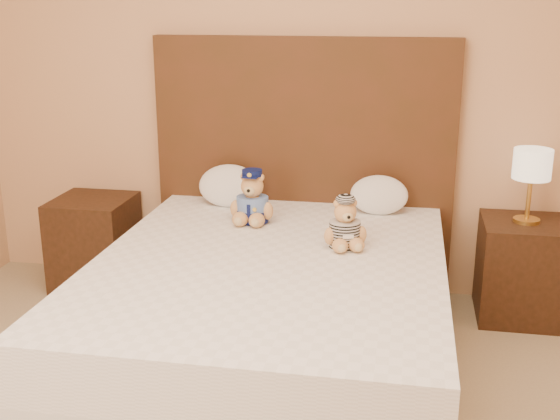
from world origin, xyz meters
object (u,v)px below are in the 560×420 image
object	(u,v)px
bed	(269,313)
pillow_left	(229,184)
lamp	(532,168)
nightstand_right	(521,270)
pillow_right	(379,193)
teddy_prisoner	(345,223)
nightstand_left	(95,242)
teddy_police	(252,197)

from	to	relation	value
bed	pillow_left	xyz separation A→B (m)	(-0.40, 0.83, 0.40)
lamp	pillow_left	xyz separation A→B (m)	(-1.65, 0.03, -0.17)
nightstand_right	pillow_right	xyz separation A→B (m)	(-0.79, 0.03, 0.39)
teddy_prisoner	pillow_right	size ratio (longest dim) A/B	0.77
nightstand_left	teddy_police	world-z (taller)	teddy_police
lamp	teddy_police	xyz separation A→B (m)	(-1.45, -0.27, -0.16)
lamp	nightstand_right	bearing A→B (deg)	0.00
bed	nightstand_left	bearing A→B (deg)	147.38
pillow_left	pillow_right	xyz separation A→B (m)	(0.86, 0.00, -0.01)
nightstand_left	lamp	bearing A→B (deg)	0.00
bed	pillow_right	world-z (taller)	pillow_right
bed	nightstand_right	distance (m)	1.48
teddy_police	pillow_left	distance (m)	0.36
nightstand_left	pillow_left	distance (m)	0.94
nightstand_left	nightstand_right	world-z (taller)	same
teddy_police	pillow_right	distance (m)	0.72
bed	nightstand_left	size ratio (longest dim) A/B	3.64
teddy_police	teddy_prisoner	bearing A→B (deg)	-27.59
nightstand_left	pillow_right	xyz separation A→B (m)	(1.71, 0.03, 0.39)
bed	teddy_prisoner	bearing A→B (deg)	34.55
bed	pillow_right	distance (m)	1.02
nightstand_left	teddy_prisoner	xyz separation A→B (m)	(1.58, -0.58, 0.40)
lamp	pillow_right	bearing A→B (deg)	177.83
teddy_police	pillow_right	bearing A→B (deg)	27.31
bed	pillow_left	world-z (taller)	pillow_left
nightstand_left	nightstand_right	distance (m)	2.50
nightstand_left	pillow_right	bearing A→B (deg)	1.01
teddy_police	teddy_prisoner	world-z (taller)	teddy_police
lamp	teddy_prisoner	distance (m)	1.10
nightstand_left	pillow_right	size ratio (longest dim) A/B	1.71
nightstand_right	pillow_left	size ratio (longest dim) A/B	1.53
lamp	pillow_left	distance (m)	1.66
teddy_prisoner	pillow_left	xyz separation A→B (m)	(-0.73, 0.61, 0.00)
nightstand_left	lamp	world-z (taller)	lamp
pillow_right	teddy_police	bearing A→B (deg)	-155.38
bed	nightstand_left	xyz separation A→B (m)	(-1.25, 0.80, -0.00)
nightstand_left	lamp	xyz separation A→B (m)	(2.50, 0.00, 0.57)
nightstand_right	pillow_left	world-z (taller)	pillow_left
pillow_right	nightstand_right	bearing A→B (deg)	-2.17
lamp	pillow_left	size ratio (longest dim) A/B	1.12
nightstand_right	teddy_prisoner	bearing A→B (deg)	-148.08
lamp	teddy_police	world-z (taller)	lamp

